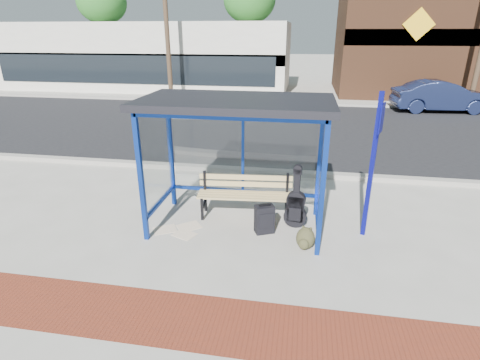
% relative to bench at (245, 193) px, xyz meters
% --- Properties ---
extents(ground, '(120.00, 120.00, 0.00)m').
position_rel_bench_xyz_m(ground, '(-0.09, -0.46, -0.50)').
color(ground, '#B2ADA0').
rests_on(ground, ground).
extents(brick_paver_strip, '(60.00, 1.00, 0.01)m').
position_rel_bench_xyz_m(brick_paver_strip, '(-0.09, -3.06, -0.49)').
color(brick_paver_strip, maroon).
rests_on(brick_paver_strip, ground).
extents(curb_near, '(60.00, 0.25, 0.12)m').
position_rel_bench_xyz_m(curb_near, '(-0.09, 2.44, -0.44)').
color(curb_near, gray).
rests_on(curb_near, ground).
extents(street_asphalt, '(60.00, 10.00, 0.00)m').
position_rel_bench_xyz_m(street_asphalt, '(-0.09, 7.54, -0.50)').
color(street_asphalt, black).
rests_on(street_asphalt, ground).
extents(curb_far, '(60.00, 0.25, 0.12)m').
position_rel_bench_xyz_m(curb_far, '(-0.09, 12.64, -0.44)').
color(curb_far, gray).
rests_on(curb_far, ground).
extents(far_sidewalk, '(60.00, 4.00, 0.01)m').
position_rel_bench_xyz_m(far_sidewalk, '(-0.09, 14.54, -0.49)').
color(far_sidewalk, '#B2ADA0').
rests_on(far_sidewalk, ground).
extents(bus_shelter, '(3.30, 1.80, 2.42)m').
position_rel_bench_xyz_m(bus_shelter, '(-0.09, -0.39, 1.57)').
color(bus_shelter, navy).
rests_on(bus_shelter, ground).
extents(storefront_white, '(18.00, 6.04, 4.00)m').
position_rel_bench_xyz_m(storefront_white, '(-9.09, 17.52, 1.50)').
color(storefront_white, silver).
rests_on(storefront_white, ground).
extents(storefront_brown, '(10.00, 7.08, 6.40)m').
position_rel_bench_xyz_m(storefront_brown, '(7.91, 18.03, 2.70)').
color(storefront_brown, '#59331E').
rests_on(storefront_brown, ground).
extents(tree_left, '(3.60, 3.60, 7.03)m').
position_rel_bench_xyz_m(tree_left, '(-14.09, 21.54, 4.95)').
color(tree_left, '#4C3826').
rests_on(tree_left, ground).
extents(tree_mid, '(3.60, 3.60, 7.03)m').
position_rel_bench_xyz_m(tree_mid, '(-3.09, 21.54, 4.95)').
color(tree_mid, '#4C3826').
rests_on(tree_mid, ground).
extents(utility_pole_west, '(1.60, 0.24, 8.00)m').
position_rel_bench_xyz_m(utility_pole_west, '(-6.09, 12.94, 3.61)').
color(utility_pole_west, '#4C3826').
rests_on(utility_pole_west, ground).
extents(bench, '(1.89, 0.61, 0.88)m').
position_rel_bench_xyz_m(bench, '(0.00, 0.00, 0.00)').
color(bench, black).
rests_on(bench, ground).
extents(guitar_bag, '(0.44, 0.17, 1.17)m').
position_rel_bench_xyz_m(guitar_bag, '(1.01, -0.30, -0.07)').
color(guitar_bag, black).
rests_on(guitar_bag, ground).
extents(suitcase, '(0.40, 0.33, 0.59)m').
position_rel_bench_xyz_m(suitcase, '(0.46, -0.64, -0.23)').
color(suitcase, black).
rests_on(suitcase, ground).
extents(backpack, '(0.36, 0.34, 0.38)m').
position_rel_bench_xyz_m(backpack, '(1.20, -1.07, -0.32)').
color(backpack, '#32311C').
rests_on(backpack, ground).
extents(sign_post, '(0.16, 0.31, 2.59)m').
position_rel_bench_xyz_m(sign_post, '(2.26, -0.39, 0.96)').
color(sign_post, '#0B0E81').
rests_on(sign_post, ground).
extents(newspaper_a, '(0.52, 0.49, 0.01)m').
position_rel_bench_xyz_m(newspaper_a, '(-1.39, -0.85, -0.49)').
color(newspaper_a, white).
rests_on(newspaper_a, ground).
extents(newspaper_b, '(0.49, 0.44, 0.01)m').
position_rel_bench_xyz_m(newspaper_b, '(-0.98, -0.96, -0.49)').
color(newspaper_b, white).
rests_on(newspaper_b, ground).
extents(newspaper_c, '(0.54, 0.53, 0.01)m').
position_rel_bench_xyz_m(newspaper_c, '(-0.98, -0.66, -0.49)').
color(newspaper_c, white).
rests_on(newspaper_c, ground).
extents(parked_car, '(4.39, 1.84, 1.41)m').
position_rel_bench_xyz_m(parked_car, '(7.27, 11.97, 0.21)').
color(parked_car, '#161F3F').
rests_on(parked_car, ground).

